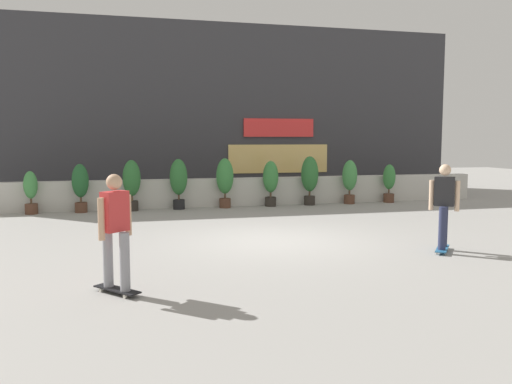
# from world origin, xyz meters

# --- Properties ---
(ground_plane) EXTENTS (48.00, 48.00, 0.00)m
(ground_plane) POSITION_xyz_m (0.00, 0.00, 0.00)
(ground_plane) COLOR #9E9B96
(planter_wall) EXTENTS (18.00, 0.40, 0.90)m
(planter_wall) POSITION_xyz_m (0.00, 6.00, 0.45)
(planter_wall) COLOR beige
(planter_wall) RESTS_ON ground
(building_backdrop) EXTENTS (20.00, 2.08, 6.50)m
(building_backdrop) POSITION_xyz_m (0.00, 10.00, 3.25)
(building_backdrop) COLOR #38383D
(building_backdrop) RESTS_ON ground
(potted_plant_0) EXTENTS (0.39, 0.39, 1.25)m
(potted_plant_0) POSITION_xyz_m (-5.70, 5.55, 0.68)
(potted_plant_0) COLOR brown
(potted_plant_0) RESTS_ON ground
(potted_plant_1) EXTENTS (0.48, 0.48, 1.44)m
(potted_plant_1) POSITION_xyz_m (-4.33, 5.55, 0.83)
(potted_plant_1) COLOR brown
(potted_plant_1) RESTS_ON ground
(potted_plant_2) EXTENTS (0.53, 0.53, 1.54)m
(potted_plant_2) POSITION_xyz_m (-2.85, 5.55, 0.90)
(potted_plant_2) COLOR #2D2823
(potted_plant_2) RESTS_ON ground
(potted_plant_3) EXTENTS (0.54, 0.54, 1.56)m
(potted_plant_3) POSITION_xyz_m (-1.44, 5.55, 0.91)
(potted_plant_3) COLOR black
(potted_plant_3) RESTS_ON ground
(potted_plant_4) EXTENTS (0.54, 0.54, 1.56)m
(potted_plant_4) POSITION_xyz_m (0.01, 5.55, 0.92)
(potted_plant_4) COLOR brown
(potted_plant_4) RESTS_ON ground
(potted_plant_5) EXTENTS (0.50, 0.50, 1.47)m
(potted_plant_5) POSITION_xyz_m (1.51, 5.55, 0.85)
(potted_plant_5) COLOR #2D2823
(potted_plant_5) RESTS_ON ground
(potted_plant_6) EXTENTS (0.57, 0.57, 1.61)m
(potted_plant_6) POSITION_xyz_m (2.85, 5.55, 0.94)
(potted_plant_6) COLOR #2D2823
(potted_plant_6) RESTS_ON ground
(potted_plant_7) EXTENTS (0.50, 0.50, 1.46)m
(potted_plant_7) POSITION_xyz_m (4.27, 5.55, 0.85)
(potted_plant_7) COLOR brown
(potted_plant_7) RESTS_ON ground
(potted_plant_8) EXTENTS (0.42, 0.42, 1.30)m
(potted_plant_8) POSITION_xyz_m (5.73, 5.55, 0.73)
(potted_plant_8) COLOR brown
(potted_plant_8) RESTS_ON ground
(skater_far_left) EXTENTS (0.65, 0.75, 1.70)m
(skater_far_left) POSITION_xyz_m (2.86, -1.90, 0.94)
(skater_far_left) COLOR #266699
(skater_far_left) RESTS_ON ground
(skater_mid_plaza) EXTENTS (0.67, 0.74, 1.70)m
(skater_mid_plaza) POSITION_xyz_m (-3.22, -3.23, 0.94)
(skater_mid_plaza) COLOR black
(skater_mid_plaza) RESTS_ON ground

